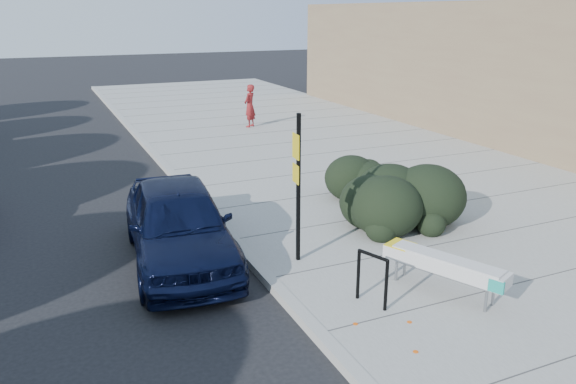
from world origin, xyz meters
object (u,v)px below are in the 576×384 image
object	(u,v)px
bike_rack	(372,274)
sedan_navy	(179,223)
sign_post	(298,180)
bench	(444,265)
pedestrian	(250,106)

from	to	relation	value
bike_rack	sedan_navy	size ratio (longest dim) A/B	0.19
sign_post	sedan_navy	bearing A→B (deg)	154.77
bench	sedan_navy	bearing A→B (deg)	113.19
sedan_navy	pedestrian	world-z (taller)	pedestrian
sign_post	pedestrian	size ratio (longest dim) A/B	1.63
bike_rack	sign_post	xyz separation A→B (m)	(-0.38, 2.08, 1.08)
sedan_navy	pedestrian	size ratio (longest dim) A/B	2.68
sign_post	pedestrian	distance (m)	13.42
pedestrian	bike_rack	bearing A→B (deg)	33.97
bench	sedan_navy	world-z (taller)	sedan_navy
bike_rack	pedestrian	size ratio (longest dim) A/B	0.51
bike_rack	pedestrian	distance (m)	15.32
sign_post	bench	bearing A→B (deg)	-46.96
bike_rack	sedan_navy	world-z (taller)	sedan_navy
bench	sign_post	world-z (taller)	sign_post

